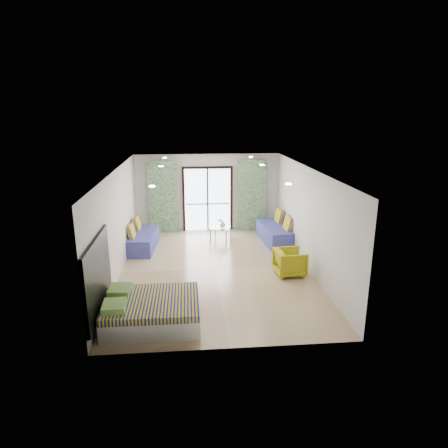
{
  "coord_description": "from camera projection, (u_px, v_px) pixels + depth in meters",
  "views": [
    {
      "loc": [
        -0.68,
        -10.02,
        4.15
      ],
      "look_at": [
        0.28,
        0.4,
        1.15
      ],
      "focal_mm": 32.0,
      "sensor_mm": 36.0,
      "label": 1
    }
  ],
  "objects": [
    {
      "name": "balcony_rail",
      "position": [
        208.0,
        204.0,
        14.11
      ],
      "size": [
        1.52,
        0.03,
        0.04
      ],
      "primitive_type": "cube",
      "color": "#595451",
      "rests_on": "balcony_door"
    },
    {
      "name": "downlight_d",
      "position": [
        262.0,
        165.0,
        11.14
      ],
      "size": [
        0.12,
        0.12,
        0.02
      ],
      "primitive_type": "cylinder",
      "color": "#FFE0B2",
      "rests_on": "ceiling"
    },
    {
      "name": "coffee_table",
      "position": [
        221.0,
        229.0,
        13.21
      ],
      "size": [
        0.79,
        0.79,
        0.7
      ],
      "rotation": [
        0.0,
        0.0,
        -0.37
      ],
      "color": "silver",
      "rests_on": "floor"
    },
    {
      "name": "daybed_left",
      "position": [
        143.0,
        240.0,
        12.31
      ],
      "size": [
        0.86,
        1.9,
        0.91
      ],
      "rotation": [
        0.0,
        0.0,
        -0.08
      ],
      "color": "#3A3F8B",
      "rests_on": "floor"
    },
    {
      "name": "curtain_left",
      "position": [
        163.0,
        197.0,
        13.74
      ],
      "size": [
        1.0,
        0.1,
        2.5
      ],
      "primitive_type": "cube",
      "color": "silver",
      "rests_on": "floor"
    },
    {
      "name": "curtain_right",
      "position": [
        252.0,
        196.0,
        14.01
      ],
      "size": [
        1.0,
        0.1,
        2.5
      ],
      "primitive_type": "cube",
      "color": "silver",
      "rests_on": "floor"
    },
    {
      "name": "wall_left",
      "position": [
        118.0,
        223.0,
        10.21
      ],
      "size": [
        0.01,
        7.5,
        2.7
      ],
      "primitive_type": null,
      "color": "silver",
      "rests_on": "ground"
    },
    {
      "name": "downlight_e",
      "position": [
        165.0,
        158.0,
        12.81
      ],
      "size": [
        0.12,
        0.12,
        0.02
      ],
      "primitive_type": "cylinder",
      "color": "#FFE0B2",
      "rests_on": "ceiling"
    },
    {
      "name": "wall_right",
      "position": [
        308.0,
        219.0,
        10.65
      ],
      "size": [
        0.01,
        7.5,
        2.7
      ],
      "primitive_type": null,
      "color": "silver",
      "rests_on": "ground"
    },
    {
      "name": "vase",
      "position": [
        223.0,
        224.0,
        13.24
      ],
      "size": [
        0.26,
        0.27,
        0.21
      ],
      "primitive_type": "imported",
      "rotation": [
        0.0,
        0.0,
        0.33
      ],
      "color": "white",
      "rests_on": "coffee_table"
    },
    {
      "name": "wall_front",
      "position": [
        230.0,
        279.0,
        6.84
      ],
      "size": [
        5.0,
        0.01,
        2.7
      ],
      "primitive_type": null,
      "color": "silver",
      "rests_on": "ground"
    },
    {
      "name": "bed",
      "position": [
        151.0,
        310.0,
        8.01
      ],
      "size": [
        1.87,
        1.53,
        0.65
      ],
      "color": "silver",
      "rests_on": "floor"
    },
    {
      "name": "downlight_f",
      "position": [
        251.0,
        157.0,
        13.06
      ],
      "size": [
        0.12,
        0.12,
        0.02
      ],
      "primitive_type": "cylinder",
      "color": "#FFE0B2",
      "rests_on": "ceiling"
    },
    {
      "name": "headboard",
      "position": [
        98.0,
        276.0,
        7.71
      ],
      "size": [
        0.06,
        2.1,
        1.5
      ],
      "primitive_type": "cube",
      "color": "black",
      "rests_on": "floor"
    },
    {
      "name": "balcony_door",
      "position": [
        208.0,
        195.0,
        14.01
      ],
      "size": [
        1.76,
        0.08,
        2.28
      ],
      "color": "black",
      "rests_on": "floor"
    },
    {
      "name": "downlight_c",
      "position": [
        161.0,
        166.0,
        10.9
      ],
      "size": [
        0.12,
        0.12,
        0.02
      ],
      "primitive_type": "cylinder",
      "color": "#FFE0B2",
      "rests_on": "ceiling"
    },
    {
      "name": "downlight_b",
      "position": [
        288.0,
        184.0,
        8.27
      ],
      "size": [
        0.12,
        0.12,
        0.02
      ],
      "primitive_type": "cylinder",
      "color": "#FFE0B2",
      "rests_on": "ceiling"
    },
    {
      "name": "ceiling",
      "position": [
        215.0,
        170.0,
        10.06
      ],
      "size": [
        5.0,
        7.5,
        0.01
      ],
      "primitive_type": null,
      "color": "silver",
      "rests_on": "ground"
    },
    {
      "name": "armchair",
      "position": [
        290.0,
        261.0,
        10.35
      ],
      "size": [
        0.74,
        0.78,
        0.75
      ],
      "primitive_type": "imported",
      "rotation": [
        0.0,
        0.0,
        1.65
      ],
      "color": "#A6A215",
      "rests_on": "floor"
    },
    {
      "name": "floor",
      "position": [
        215.0,
        269.0,
        10.8
      ],
      "size": [
        5.0,
        7.5,
        0.01
      ],
      "primitive_type": null,
      "color": "#997B5B",
      "rests_on": "ground"
    },
    {
      "name": "downlight_a",
      "position": [
        152.0,
        186.0,
        8.03
      ],
      "size": [
        0.12,
        0.12,
        0.02
      ],
      "primitive_type": "cylinder",
      "color": "#FFE0B2",
      "rests_on": "ceiling"
    },
    {
      "name": "wall_back",
      "position": [
        208.0,
        193.0,
        14.02
      ],
      "size": [
        5.0,
        0.01,
        2.7
      ],
      "primitive_type": null,
      "color": "silver",
      "rests_on": "ground"
    },
    {
      "name": "switch_plate",
      "position": [
        109.0,
        254.0,
        8.9
      ],
      "size": [
        0.02,
        0.1,
        0.1
      ],
      "primitive_type": "cube",
      "color": "silver",
      "rests_on": "wall_left"
    },
    {
      "name": "daybed_right",
      "position": [
        276.0,
        233.0,
        12.95
      ],
      "size": [
        0.93,
        2.03,
        0.98
      ],
      "rotation": [
        0.0,
        0.0,
        0.08
      ],
      "color": "#3A3F8B",
      "rests_on": "floor"
    }
  ]
}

